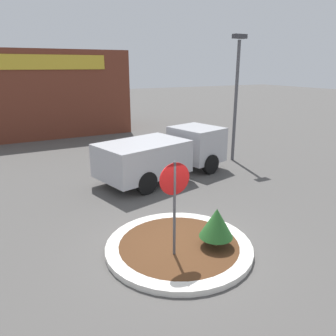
# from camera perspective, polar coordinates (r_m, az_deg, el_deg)

# --- Properties ---
(ground_plane) EXTENTS (120.00, 120.00, 0.00)m
(ground_plane) POSITION_cam_1_polar(r_m,az_deg,el_deg) (9.12, 1.88, -13.91)
(ground_plane) COLOR #514F4C
(traffic_island) EXTENTS (3.93, 3.93, 0.15)m
(traffic_island) POSITION_cam_1_polar(r_m,az_deg,el_deg) (9.08, 1.89, -13.49)
(traffic_island) COLOR silver
(traffic_island) RESTS_ON ground_plane
(stop_sign) EXTENTS (0.80, 0.07, 2.60)m
(stop_sign) POSITION_cam_1_polar(r_m,az_deg,el_deg) (7.86, 1.14, -4.33)
(stop_sign) COLOR #4C4C51
(stop_sign) RESTS_ON ground_plane
(island_shrub) EXTENTS (0.90, 0.90, 1.07)m
(island_shrub) POSITION_cam_1_polar(r_m,az_deg,el_deg) (8.72, 8.44, -9.40)
(island_shrub) COLOR brown
(island_shrub) RESTS_ON traffic_island
(utility_truck) EXTENTS (6.34, 3.63, 1.98)m
(utility_truck) POSITION_cam_1_polar(r_m,az_deg,el_deg) (14.28, -0.60, 2.63)
(utility_truck) COLOR #B2B2B7
(utility_truck) RESTS_ON ground_plane
(storefront_building) EXTENTS (11.96, 6.07, 5.76)m
(storefront_building) POSITION_cam_1_polar(r_m,az_deg,el_deg) (25.76, -21.99, 12.06)
(storefront_building) COLOR brown
(storefront_building) RESTS_ON ground_plane
(light_pole) EXTENTS (0.70, 0.30, 6.15)m
(light_pole) POSITION_cam_1_polar(r_m,az_deg,el_deg) (16.92, 11.84, 13.29)
(light_pole) COLOR #4C4C51
(light_pole) RESTS_ON ground_plane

